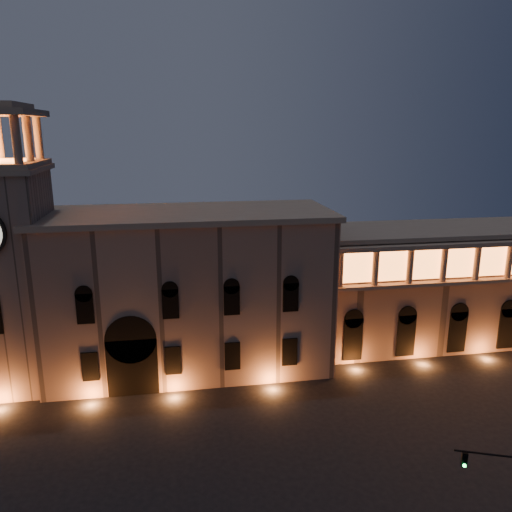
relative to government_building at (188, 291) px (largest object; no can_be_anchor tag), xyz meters
name	(u,v)px	position (x,y,z in m)	size (l,w,h in m)	color
ground	(232,498)	(2.08, -21.93, -8.77)	(160.00, 160.00, 0.00)	black
government_building	(188,291)	(0.00, 0.00, 0.00)	(30.80, 12.80, 17.60)	#876A58
clock_tower	(2,268)	(-18.42, -0.95, 3.73)	(9.80, 9.80, 32.40)	#876A58
colonnade_wing	(462,283)	(34.08, 1.99, -1.44)	(40.60, 11.50, 14.50)	#826553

